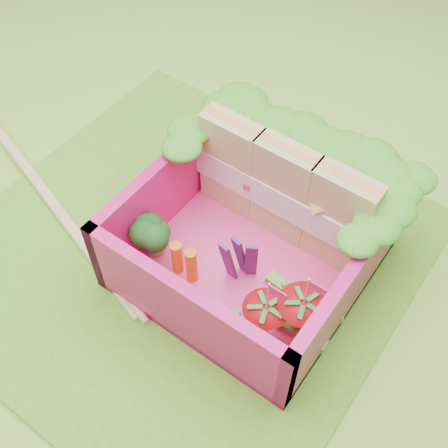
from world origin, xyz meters
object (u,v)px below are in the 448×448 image
Objects in this scene: sandwich_stack at (283,191)px; broccoli at (153,231)px; strawberry_right at (301,317)px; chopsticks at (53,203)px; strawberry_left at (265,319)px; bento_box at (252,237)px.

sandwich_stack reaches higher than broccoli.
strawberry_right reaches higher than chopsticks.
strawberry_right is at bearing -49.26° from sandwich_stack.
sandwich_stack is 0.77m from strawberry_left.
sandwich_stack is 2.36× the size of strawberry_right.
sandwich_stack is 2.48× the size of strawberry_left.
strawberry_right reaches higher than bento_box.
strawberry_left is 0.95× the size of strawberry_right.
bento_box is 0.49m from strawberry_left.
sandwich_stack is at bearing 115.82° from strawberry_left.
strawberry_left is at bearing -5.02° from broccoli.
strawberry_right is at bearing 2.77° from broccoli.
bento_box is at bearing -90.83° from sandwich_stack.
sandwich_stack reaches higher than strawberry_right.
chopsticks is (-1.65, -0.02, -0.16)m from strawberry_left.
sandwich_stack is 4.02× the size of broccoli.
bento_box is 4.27× the size of broccoli.
strawberry_left reaches higher than broccoli.
sandwich_stack is at bearing 49.40° from broccoli.
strawberry_left reaches higher than chopsticks.
broccoli is at bearing -177.23° from strawberry_right.
sandwich_stack is at bearing 130.74° from strawberry_right.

